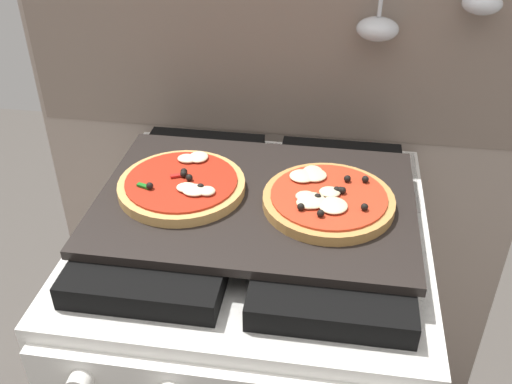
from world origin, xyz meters
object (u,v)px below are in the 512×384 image
at_px(stove, 256,376).
at_px(pizza_left, 182,185).
at_px(pizza_right, 327,199).
at_px(baking_tray, 256,201).

bearing_deg(stove, pizza_left, 179.83).
distance_m(pizza_left, pizza_right, 0.25).
relative_size(pizza_left, pizza_right, 1.00).
bearing_deg(stove, baking_tray, 90.00).
xyz_separation_m(stove, baking_tray, (0.00, 0.00, 0.46)).
relative_size(stove, pizza_right, 4.09).
xyz_separation_m(baking_tray, pizza_left, (-0.13, -0.00, 0.02)).
height_order(stove, pizza_left, pizza_left).
relative_size(baking_tray, pizza_left, 2.45).
bearing_deg(pizza_left, stove, -0.17).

